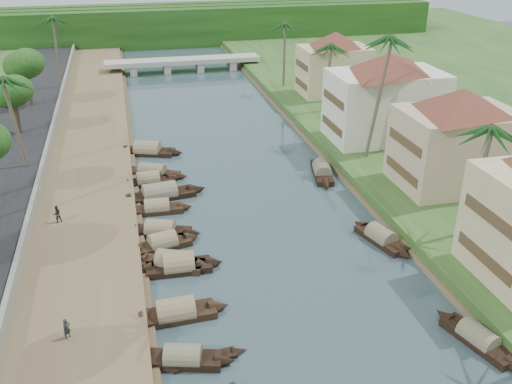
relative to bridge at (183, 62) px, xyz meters
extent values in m
plane|color=#33464D|center=(0.00, -72.00, -1.72)|extent=(220.00, 220.00, 0.00)
cube|color=brown|center=(-16.00, -52.00, -1.32)|extent=(10.00, 180.00, 0.80)
cube|color=#27481D|center=(19.00, -52.00, -1.12)|extent=(16.00, 180.00, 1.20)
cube|color=slate|center=(-20.20, -52.00, -0.37)|extent=(0.40, 180.00, 1.10)
cube|color=#15360E|center=(0.00, 23.00, 2.28)|extent=(120.00, 4.00, 8.00)
cube|color=#15360E|center=(0.00, 28.00, 2.28)|extent=(120.00, 4.00, 8.00)
cube|color=#15360E|center=(0.00, 33.00, 2.28)|extent=(120.00, 4.00, 8.00)
cube|color=#A3A398|center=(0.00, 0.00, 0.28)|extent=(28.00, 4.00, 0.80)
cube|color=#A3A398|center=(-9.00, 0.00, -0.82)|extent=(1.20, 3.50, 1.80)
cube|color=#A3A398|center=(-3.00, 0.00, -0.82)|extent=(1.20, 3.50, 1.80)
cube|color=#A3A398|center=(3.00, 0.00, -0.82)|extent=(1.20, 3.50, 1.80)
cube|color=#A3A398|center=(9.00, 0.00, -0.82)|extent=(1.20, 3.50, 1.80)
cube|color=#4C3923|center=(12.95, -74.00, 1.48)|extent=(0.10, 6.40, 0.90)
cube|color=#4C3923|center=(12.95, -74.00, 4.68)|extent=(0.10, 6.40, 0.90)
cube|color=tan|center=(20.00, -58.00, 3.23)|extent=(11.00, 8.00, 7.50)
pyramid|color=brown|center=(20.00, -58.00, 8.08)|extent=(14.11, 14.11, 2.20)
cube|color=#4C3923|center=(14.45, -58.00, 1.35)|extent=(0.10, 6.40, 0.90)
cube|color=#4C3923|center=(14.45, -58.00, 4.35)|extent=(0.10, 6.40, 0.90)
cube|color=#EEE6CF|center=(19.00, -44.00, 3.48)|extent=(13.00, 8.00, 8.00)
pyramid|color=brown|center=(19.00, -44.00, 8.58)|extent=(15.59, 15.59, 2.20)
cube|color=#4C3923|center=(12.45, -44.00, 1.48)|extent=(0.10, 6.40, 0.90)
cube|color=#4C3923|center=(12.45, -44.00, 4.68)|extent=(0.10, 6.40, 0.90)
cube|color=beige|center=(20.00, -24.00, 2.98)|extent=(10.00, 7.00, 7.00)
pyramid|color=brown|center=(20.00, -24.00, 7.58)|extent=(12.62, 12.62, 2.20)
cube|color=#4C3923|center=(14.95, -24.00, 1.23)|extent=(0.10, 5.60, 0.90)
cube|color=#4C3923|center=(14.95, -24.00, 4.03)|extent=(0.10, 5.60, 0.90)
cube|color=black|center=(-9.05, -76.28, -1.52)|extent=(5.03, 2.76, 0.70)
cone|color=black|center=(-6.49, -76.99, -1.44)|extent=(1.70, 1.70, 1.53)
cone|color=black|center=(-11.62, -75.56, -1.44)|extent=(1.70, 1.70, 1.53)
cylinder|color=#79725A|center=(-9.05, -76.28, -1.14)|extent=(3.95, 2.51, 1.59)
cube|color=black|center=(-9.00, -71.63, -1.52)|extent=(5.58, 2.11, 0.70)
cone|color=black|center=(-5.94, -71.49, -1.44)|extent=(1.67, 1.75, 1.85)
cone|color=black|center=(-12.05, -71.76, -1.44)|extent=(1.67, 1.75, 1.85)
cylinder|color=#7C6D4F|center=(-9.00, -71.63, -1.14)|extent=(4.29, 2.13, 1.94)
cube|color=black|center=(-8.13, -65.68, -1.52)|extent=(5.14, 2.08, 0.70)
cone|color=black|center=(-5.30, -65.74, -1.44)|extent=(1.55, 1.80, 1.93)
cone|color=black|center=(-10.96, -65.61, -1.44)|extent=(1.55, 1.80, 1.93)
cylinder|color=#7C6D4F|center=(-8.13, -65.68, -1.14)|extent=(3.94, 2.14, 2.05)
cube|color=black|center=(-8.62, -65.11, -1.52)|extent=(5.35, 3.63, 0.70)
cone|color=black|center=(-6.04, -66.21, -1.44)|extent=(1.99, 2.07, 1.79)
cone|color=black|center=(-11.21, -64.02, -1.44)|extent=(1.99, 2.07, 1.79)
cylinder|color=#79725A|center=(-8.62, -65.11, -1.14)|extent=(4.28, 3.23, 1.88)
cube|color=black|center=(-9.08, -59.62, -1.52)|extent=(5.53, 3.30, 0.70)
cone|color=black|center=(-6.32, -60.58, -1.44)|extent=(1.92, 1.91, 1.66)
cone|color=black|center=(-11.85, -58.66, -1.44)|extent=(1.92, 1.91, 1.66)
cylinder|color=#7C6D4F|center=(-9.08, -59.62, -1.14)|extent=(4.37, 2.96, 1.73)
cube|color=black|center=(-9.06, -61.97, -1.52)|extent=(5.00, 2.88, 0.70)
cone|color=black|center=(-6.53, -61.31, -1.44)|extent=(1.74, 1.88, 1.73)
cone|color=black|center=(-11.60, -62.63, -1.44)|extent=(1.74, 1.88, 1.73)
cylinder|color=#7C6D4F|center=(-9.06, -61.97, -1.14)|extent=(3.94, 2.67, 1.82)
cube|color=black|center=(-8.52, -52.24, -1.52)|extent=(7.14, 2.97, 0.70)
cone|color=black|center=(-4.71, -51.72, -1.44)|extent=(2.20, 2.10, 2.08)
cone|color=black|center=(-12.33, -52.75, -1.44)|extent=(2.20, 2.10, 2.08)
cylinder|color=#79725A|center=(-8.52, -52.24, -1.14)|extent=(5.53, 2.84, 2.14)
cube|color=black|center=(-9.04, -55.25, -1.52)|extent=(4.93, 1.79, 0.70)
cone|color=black|center=(-6.33, -55.36, -1.44)|extent=(1.46, 1.49, 1.59)
cone|color=black|center=(-11.74, -55.14, -1.44)|extent=(1.46, 1.49, 1.59)
cylinder|color=#7C6D4F|center=(-9.04, -55.25, -1.14)|extent=(3.79, 1.81, 1.66)
cube|color=black|center=(-9.45, -48.66, -1.52)|extent=(5.03, 2.08, 0.70)
cone|color=black|center=(-6.73, -48.43, -1.44)|extent=(1.55, 1.63, 1.67)
cone|color=black|center=(-12.17, -48.88, -1.44)|extent=(1.55, 1.63, 1.67)
cylinder|color=#7C6D4F|center=(-9.45, -48.66, -1.14)|extent=(3.88, 2.05, 1.75)
cube|color=black|center=(-8.86, -46.47, -1.52)|extent=(6.01, 4.21, 0.70)
cone|color=black|center=(-5.95, -48.00, -1.44)|extent=(2.17, 2.09, 1.67)
cone|color=black|center=(-11.78, -44.95, -1.44)|extent=(2.17, 2.09, 1.67)
cylinder|color=#79725A|center=(-8.86, -46.47, -1.14)|extent=(4.80, 3.62, 1.71)
cube|color=black|center=(-8.95, -39.88, -1.52)|extent=(6.53, 4.05, 0.70)
cone|color=black|center=(-5.71, -41.08, -1.44)|extent=(2.31, 2.33, 2.02)
cone|color=black|center=(-12.19, -38.69, -1.44)|extent=(2.31, 2.33, 2.02)
cylinder|color=#7C6D4F|center=(-8.95, -39.88, -1.14)|extent=(5.18, 3.62, 2.10)
cube|color=black|center=(9.86, -78.88, -1.52)|extent=(2.95, 5.51, 0.70)
cone|color=black|center=(9.03, -76.06, -1.44)|extent=(1.72, 1.82, 1.53)
cylinder|color=#79725A|center=(9.86, -78.88, -1.14)|extent=(2.65, 4.33, 1.57)
cube|color=black|center=(9.26, -65.30, -1.52)|extent=(3.11, 5.56, 0.70)
cone|color=black|center=(8.43, -62.47, -1.44)|extent=(1.88, 1.89, 1.68)
cone|color=black|center=(10.09, -68.13, -1.44)|extent=(1.88, 1.89, 1.68)
cylinder|color=#79725A|center=(9.26, -65.30, -1.14)|extent=(2.82, 4.38, 1.75)
cube|color=black|center=(9.11, -50.46, -1.52)|extent=(2.97, 6.48, 0.70)
cone|color=black|center=(9.79, -47.06, -1.44)|extent=(1.92, 2.05, 1.81)
cone|color=black|center=(8.44, -53.87, -1.44)|extent=(1.92, 2.05, 1.81)
cylinder|color=#79725A|center=(9.11, -50.46, -1.14)|extent=(2.75, 5.04, 1.86)
cube|color=black|center=(-7.73, -76.41, -1.62)|extent=(4.21, 1.45, 0.35)
cone|color=black|center=(-5.43, -76.11, -1.62)|extent=(1.14, 1.04, 0.92)
cone|color=black|center=(-10.03, -76.72, -1.62)|extent=(1.14, 1.04, 0.92)
cube|color=black|center=(-9.95, -50.91, -1.62)|extent=(4.31, 1.52, 0.35)
cone|color=black|center=(-7.61, -51.29, -1.62)|extent=(1.18, 1.01, 0.85)
cone|color=black|center=(-12.30, -50.52, -1.62)|extent=(1.18, 1.01, 0.85)
cylinder|color=brown|center=(16.00, -67.37, 4.20)|extent=(1.24, 0.36, 9.44)
sphere|color=#164418|center=(16.00, -67.37, 8.73)|extent=(3.20, 3.20, 3.20)
cylinder|color=brown|center=(15.00, -49.32, 6.12)|extent=(2.17, 0.36, 13.20)
sphere|color=#164418|center=(15.00, -49.32, 12.49)|extent=(3.20, 3.20, 3.20)
cylinder|color=brown|center=(16.00, -32.16, 4.02)|extent=(0.76, 0.36, 9.09)
sphere|color=#164418|center=(16.00, -32.16, 8.38)|extent=(3.20, 3.20, 3.20)
cylinder|color=brown|center=(-22.00, -43.90, 4.47)|extent=(1.26, 0.36, 9.57)
sphere|color=#164418|center=(-22.00, -43.90, 9.06)|extent=(3.20, 3.20, 3.20)
cylinder|color=brown|center=(14.00, -17.75, 4.34)|extent=(0.42, 0.36, 9.74)
sphere|color=#164418|center=(14.00, -17.75, 9.02)|extent=(3.20, 3.20, 3.20)
cylinder|color=brown|center=(-20.50, -11.31, 5.03)|extent=(0.60, 0.36, 10.70)
sphere|color=#164418|center=(-20.50, -11.31, 10.16)|extent=(3.20, 3.20, 3.20)
cylinder|color=#493A2A|center=(-24.00, -32.62, 1.42)|extent=(0.60, 0.60, 3.56)
ellipsoid|color=#15360E|center=(-24.00, -32.62, 4.82)|extent=(4.41, 4.41, 3.62)
cylinder|color=#493A2A|center=(-24.00, -20.46, 1.61)|extent=(0.60, 0.60, 3.95)
ellipsoid|color=#15360E|center=(-24.00, -20.46, 5.39)|extent=(4.87, 4.87, 4.01)
cylinder|color=#493A2A|center=(24.00, -41.36, 1.14)|extent=(0.60, 0.60, 3.39)
ellipsoid|color=#15360E|center=(24.00, -41.36, 4.38)|extent=(4.43, 4.43, 3.64)
imported|color=#25272D|center=(-16.05, -73.08, -0.20)|extent=(0.62, 0.61, 1.44)
imported|color=#332A24|center=(-17.86, -56.63, -0.13)|extent=(0.94, 0.85, 1.59)
camera|label=1|loc=(-10.97, -104.11, 23.30)|focal=40.00mm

